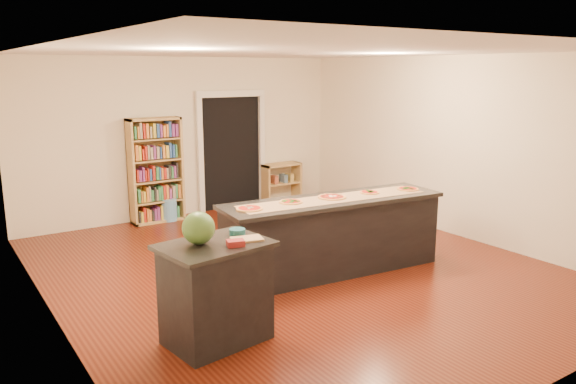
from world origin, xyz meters
TOP-DOWN VIEW (x-y plane):
  - room at (0.00, 0.00)m, footprint 6.00×7.00m
  - doorway at (0.90, 3.46)m, footprint 1.40×0.09m
  - kitchen_island at (0.33, -0.35)m, footprint 2.96×0.80m
  - side_counter at (-1.79, -1.25)m, footprint 1.00×0.73m
  - bookshelf at (-0.65, 3.29)m, footprint 0.90×0.32m
  - low_shelf at (1.89, 3.28)m, footprint 0.78×0.34m
  - waste_bin at (-0.47, 3.22)m, footprint 0.27×0.27m
  - kraft_paper at (0.33, -0.37)m, footprint 2.60×0.71m
  - watermelon at (-1.92, -1.18)m, footprint 0.31×0.31m
  - cutting_board at (-1.49, -1.32)m, footprint 0.33×0.26m
  - package_red at (-1.67, -1.43)m, footprint 0.18×0.15m
  - package_teal at (-1.48, -1.12)m, footprint 0.16×0.16m
  - pizza_a at (-0.85, -0.26)m, footprint 0.31×0.31m
  - pizza_b at (-0.26, -0.25)m, footprint 0.30×0.30m
  - pizza_c at (0.33, -0.32)m, footprint 0.34×0.34m
  - pizza_d at (0.92, -0.37)m, footprint 0.27×0.27m
  - pizza_e at (1.50, -0.50)m, footprint 0.30×0.30m

SIDE VIEW (x-z plane):
  - waste_bin at x=-0.47m, z-range 0.00..0.39m
  - low_shelf at x=1.89m, z-range 0.00..0.78m
  - kitchen_island at x=0.33m, z-range 0.00..0.98m
  - side_counter at x=-1.79m, z-range 0.00..0.99m
  - bookshelf at x=-0.65m, z-range 0.00..1.79m
  - kraft_paper at x=0.33m, z-range 0.98..0.98m
  - pizza_c at x=0.33m, z-range 0.98..1.00m
  - pizza_a at x=-0.85m, z-range 0.98..1.00m
  - pizza_b at x=-0.26m, z-range 0.98..1.00m
  - pizza_d at x=0.92m, z-range 0.98..1.00m
  - pizza_e at x=1.50m, z-range 0.98..1.00m
  - cutting_board at x=-1.49m, z-range 0.99..1.01m
  - package_red at x=-1.67m, z-range 0.99..1.04m
  - package_teal at x=-1.48m, z-range 0.99..1.05m
  - watermelon at x=-1.92m, z-range 0.99..1.30m
  - doorway at x=0.90m, z-range 0.10..2.31m
  - room at x=0.00m, z-range 0.00..2.80m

